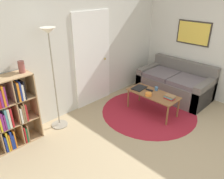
{
  "coord_description": "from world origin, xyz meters",
  "views": [
    {
      "loc": [
        -2.56,
        -1.0,
        2.44
      ],
      "look_at": [
        -0.21,
        1.35,
        0.85
      ],
      "focal_mm": 35.0,
      "sensor_mm": 36.0,
      "label": 1
    }
  ],
  "objects": [
    {
      "name": "cup",
      "position": [
        1.03,
        1.27,
        0.48
      ],
      "size": [
        0.07,
        0.07,
        0.08
      ],
      "color": "teal",
      "rests_on": "coffee_table"
    },
    {
      "name": "bookshelf",
      "position": [
        -1.73,
        2.27,
        0.6
      ],
      "size": [
        1.0,
        0.34,
        1.2
      ],
      "color": "tan",
      "rests_on": "ground_plane"
    },
    {
      "name": "remote",
      "position": [
        0.92,
        1.37,
        0.45
      ],
      "size": [
        0.07,
        0.17,
        0.02
      ],
      "color": "black",
      "rests_on": "coffee_table"
    },
    {
      "name": "couch",
      "position": [
        1.92,
        1.31,
        0.29
      ],
      "size": [
        0.93,
        1.63,
        0.81
      ],
      "color": "#66605B",
      "rests_on": "ground_plane"
    },
    {
      "name": "floor_lamp",
      "position": [
        -0.79,
        2.2,
        1.41
      ],
      "size": [
        0.31,
        0.31,
        1.84
      ],
      "color": "gray",
      "rests_on": "ground_plane"
    },
    {
      "name": "bowl",
      "position": [
        0.72,
        1.25,
        0.46
      ],
      "size": [
        0.13,
        0.13,
        0.05
      ],
      "color": "orange",
      "rests_on": "coffee_table"
    },
    {
      "name": "wall_back",
      "position": [
        0.01,
        2.48,
        1.29
      ],
      "size": [
        7.67,
        0.11,
        2.6
      ],
      "color": "silver",
      "rests_on": "ground_plane"
    },
    {
      "name": "wall_right",
      "position": [
        2.36,
        1.23,
        1.3
      ],
      "size": [
        0.08,
        5.46,
        2.6
      ],
      "color": "silver",
      "rests_on": "ground_plane"
    },
    {
      "name": "vase_on_shelf",
      "position": [
        -1.29,
        2.27,
        1.3
      ],
      "size": [
        0.1,
        0.1,
        0.19
      ],
      "color": "#934C47",
      "rests_on": "bookshelf"
    },
    {
      "name": "laptop",
      "position": [
        0.85,
        1.59,
        0.45
      ],
      "size": [
        0.34,
        0.25,
        0.02
      ],
      "color": "black",
      "rests_on": "coffee_table"
    },
    {
      "name": "ground_plane",
      "position": [
        0.0,
        0.0,
        0.0
      ],
      "size": [
        14.0,
        14.0,
        0.0
      ],
      "primitive_type": "plane",
      "color": "tan"
    },
    {
      "name": "book_stack_on_table",
      "position": [
        0.9,
        0.87,
        0.47
      ],
      "size": [
        0.13,
        0.2,
        0.07
      ],
      "color": "#B21E23",
      "rests_on": "coffee_table"
    },
    {
      "name": "rug",
      "position": [
        0.82,
        1.28,
        0.0
      ],
      "size": [
        1.98,
        1.98,
        0.01
      ],
      "color": "maroon",
      "rests_on": "ground_plane"
    },
    {
      "name": "coffee_table",
      "position": [
        0.86,
        1.24,
        0.39
      ],
      "size": [
        0.48,
        1.06,
        0.44
      ],
      "color": "brown",
      "rests_on": "ground_plane"
    }
  ]
}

